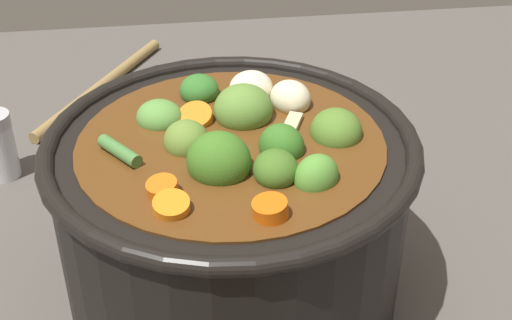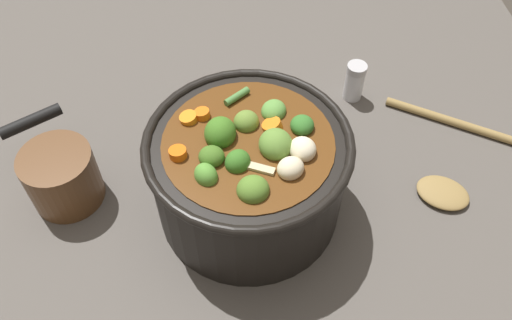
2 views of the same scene
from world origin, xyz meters
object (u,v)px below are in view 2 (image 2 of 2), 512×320
at_px(cooking_pot, 249,173).
at_px(wooden_spoon, 452,163).
at_px(small_saucepan, 61,175).
at_px(salt_shaker, 354,81).

xyz_separation_m(cooking_pot, wooden_spoon, (-0.05, 0.31, -0.07)).
distance_m(cooking_pot, wooden_spoon, 0.32).
xyz_separation_m(wooden_spoon, small_saucepan, (0.00, -0.57, 0.04)).
xyz_separation_m(cooking_pot, small_saucepan, (-0.04, -0.26, -0.03)).
xyz_separation_m(wooden_spoon, salt_shaker, (-0.16, -0.12, 0.03)).
height_order(wooden_spoon, salt_shaker, salt_shaker).
relative_size(cooking_pot, wooden_spoon, 1.10).
distance_m(salt_shaker, small_saucepan, 0.48).
distance_m(wooden_spoon, salt_shaker, 0.20).
bearing_deg(small_saucepan, cooking_pot, 80.64).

